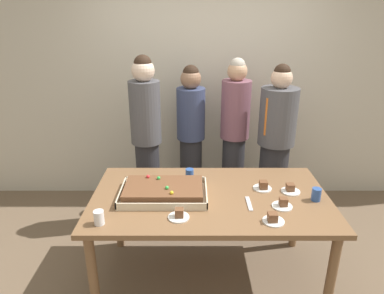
{
  "coord_description": "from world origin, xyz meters",
  "views": [
    {
      "loc": [
        -0.14,
        -2.37,
        2.13
      ],
      "look_at": [
        -0.14,
        0.15,
        1.14
      ],
      "focal_mm": 32.26,
      "sensor_mm": 36.0,
      "label": 1
    }
  ],
  "objects_px": {
    "drink_cup_middle": "(190,175)",
    "cake_server_utensil": "(249,204)",
    "plated_slice_center_front": "(273,219)",
    "drink_cup_far_end": "(99,218)",
    "person_far_right_suit": "(235,135)",
    "sheet_cake": "(164,191)",
    "person_striped_tie_right": "(147,139)",
    "plated_slice_near_left": "(283,204)",
    "plated_slice_near_right": "(263,186)",
    "plated_slice_far_right": "(291,189)",
    "person_serving_front": "(191,135)",
    "person_green_shirt_behind": "(276,146)",
    "plated_slice_far_left": "(179,215)",
    "drink_cup_nearest": "(317,194)",
    "party_table": "(210,205)"
  },
  "relations": [
    {
      "from": "plated_slice_near_left",
      "to": "drink_cup_nearest",
      "type": "height_order",
      "value": "drink_cup_nearest"
    },
    {
      "from": "plated_slice_far_right",
      "to": "cake_server_utensil",
      "type": "distance_m",
      "value": 0.41
    },
    {
      "from": "drink_cup_middle",
      "to": "person_green_shirt_behind",
      "type": "xyz_separation_m",
      "value": [
        0.87,
        0.62,
        0.02
      ]
    },
    {
      "from": "person_far_right_suit",
      "to": "plated_slice_far_right",
      "type": "bearing_deg",
      "value": 47.61
    },
    {
      "from": "party_table",
      "to": "person_serving_front",
      "type": "bearing_deg",
      "value": 97.24
    },
    {
      "from": "plated_slice_near_left",
      "to": "person_far_right_suit",
      "type": "relative_size",
      "value": 0.09
    },
    {
      "from": "drink_cup_nearest",
      "to": "cake_server_utensil",
      "type": "xyz_separation_m",
      "value": [
        -0.52,
        -0.06,
        -0.05
      ]
    },
    {
      "from": "plated_slice_far_left",
      "to": "person_serving_front",
      "type": "relative_size",
      "value": 0.09
    },
    {
      "from": "person_striped_tie_right",
      "to": "cake_server_utensil",
      "type": "bearing_deg",
      "value": 26.14
    },
    {
      "from": "person_serving_front",
      "to": "person_striped_tie_right",
      "type": "distance_m",
      "value": 0.56
    },
    {
      "from": "drink_cup_middle",
      "to": "plated_slice_far_right",
      "type": "bearing_deg",
      "value": -14.62
    },
    {
      "from": "sheet_cake",
      "to": "plated_slice_near_left",
      "type": "bearing_deg",
      "value": -10.03
    },
    {
      "from": "plated_slice_near_right",
      "to": "drink_cup_middle",
      "type": "distance_m",
      "value": 0.62
    },
    {
      "from": "person_far_right_suit",
      "to": "cake_server_utensil",
      "type": "bearing_deg",
      "value": 29.22
    },
    {
      "from": "plated_slice_center_front",
      "to": "person_far_right_suit",
      "type": "height_order",
      "value": "person_far_right_suit"
    },
    {
      "from": "plated_slice_center_front",
      "to": "drink_cup_far_end",
      "type": "xyz_separation_m",
      "value": [
        -1.18,
        -0.02,
        0.03
      ]
    },
    {
      "from": "plated_slice_center_front",
      "to": "cake_server_utensil",
      "type": "height_order",
      "value": "plated_slice_center_front"
    },
    {
      "from": "drink_cup_middle",
      "to": "sheet_cake",
      "type": "bearing_deg",
      "value": -125.3
    },
    {
      "from": "drink_cup_middle",
      "to": "person_green_shirt_behind",
      "type": "bearing_deg",
      "value": 35.52
    },
    {
      "from": "plated_slice_near_right",
      "to": "drink_cup_far_end",
      "type": "distance_m",
      "value": 1.3
    },
    {
      "from": "plated_slice_far_left",
      "to": "person_serving_front",
      "type": "xyz_separation_m",
      "value": [
        0.08,
        1.52,
        0.05
      ]
    },
    {
      "from": "plated_slice_near_left",
      "to": "person_green_shirt_behind",
      "type": "distance_m",
      "value": 1.07
    },
    {
      "from": "drink_cup_far_end",
      "to": "person_far_right_suit",
      "type": "distance_m",
      "value": 1.87
    },
    {
      "from": "drink_cup_far_end",
      "to": "person_striped_tie_right",
      "type": "distance_m",
      "value": 1.29
    },
    {
      "from": "sheet_cake",
      "to": "person_green_shirt_behind",
      "type": "distance_m",
      "value": 1.4
    },
    {
      "from": "plated_slice_near_right",
      "to": "drink_cup_middle",
      "type": "bearing_deg",
      "value": 164.27
    },
    {
      "from": "drink_cup_far_end",
      "to": "person_serving_front",
      "type": "bearing_deg",
      "value": 69.06
    },
    {
      "from": "plated_slice_near_right",
      "to": "plated_slice_far_left",
      "type": "distance_m",
      "value": 0.78
    },
    {
      "from": "person_serving_front",
      "to": "person_green_shirt_behind",
      "type": "height_order",
      "value": "person_green_shirt_behind"
    },
    {
      "from": "plated_slice_near_right",
      "to": "drink_cup_far_end",
      "type": "bearing_deg",
      "value": -157.61
    },
    {
      "from": "plated_slice_near_left",
      "to": "person_serving_front",
      "type": "height_order",
      "value": "person_serving_front"
    },
    {
      "from": "party_table",
      "to": "person_far_right_suit",
      "type": "distance_m",
      "value": 1.19
    },
    {
      "from": "party_table",
      "to": "drink_cup_far_end",
      "type": "height_order",
      "value": "drink_cup_far_end"
    },
    {
      "from": "sheet_cake",
      "to": "cake_server_utensil",
      "type": "bearing_deg",
      "value": -10.52
    },
    {
      "from": "plated_slice_near_left",
      "to": "person_green_shirt_behind",
      "type": "height_order",
      "value": "person_green_shirt_behind"
    },
    {
      "from": "plated_slice_near_right",
      "to": "plated_slice_far_left",
      "type": "bearing_deg",
      "value": -147.8
    },
    {
      "from": "plated_slice_center_front",
      "to": "drink_cup_nearest",
      "type": "xyz_separation_m",
      "value": [
        0.39,
        0.29,
        0.03
      ]
    },
    {
      "from": "plated_slice_center_front",
      "to": "sheet_cake",
      "type": "bearing_deg",
      "value": 155.28
    },
    {
      "from": "person_far_right_suit",
      "to": "party_table",
      "type": "bearing_deg",
      "value": 15.13
    },
    {
      "from": "plated_slice_near_right",
      "to": "drink_cup_far_end",
      "type": "relative_size",
      "value": 1.5
    },
    {
      "from": "plated_slice_near_left",
      "to": "drink_cup_middle",
      "type": "relative_size",
      "value": 1.5
    },
    {
      "from": "person_green_shirt_behind",
      "to": "sheet_cake",
      "type": "bearing_deg",
      "value": -0.0
    },
    {
      "from": "plated_slice_far_left",
      "to": "plated_slice_far_right",
      "type": "relative_size",
      "value": 1.0
    },
    {
      "from": "party_table",
      "to": "drink_cup_far_end",
      "type": "relative_size",
      "value": 18.42
    },
    {
      "from": "drink_cup_far_end",
      "to": "person_far_right_suit",
      "type": "bearing_deg",
      "value": 54.59
    },
    {
      "from": "drink_cup_far_end",
      "to": "person_striped_tie_right",
      "type": "relative_size",
      "value": 0.06
    },
    {
      "from": "cake_server_utensil",
      "to": "drink_cup_nearest",
      "type": "bearing_deg",
      "value": 6.32
    },
    {
      "from": "plated_slice_far_right",
      "to": "person_green_shirt_behind",
      "type": "relative_size",
      "value": 0.09
    },
    {
      "from": "cake_server_utensil",
      "to": "sheet_cake",
      "type": "bearing_deg",
      "value": 169.48
    },
    {
      "from": "drink_cup_middle",
      "to": "cake_server_utensil",
      "type": "relative_size",
      "value": 0.5
    }
  ]
}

